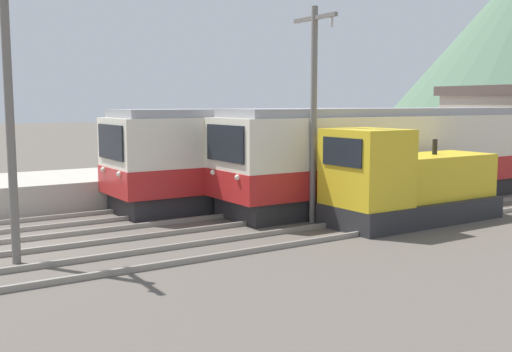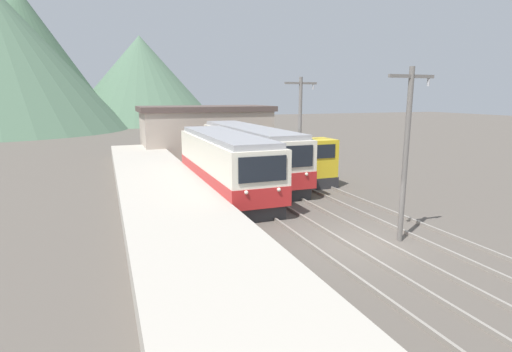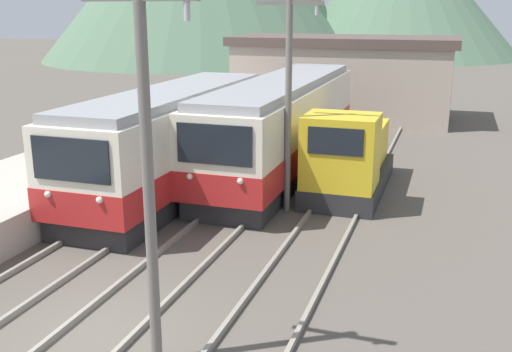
% 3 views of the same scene
% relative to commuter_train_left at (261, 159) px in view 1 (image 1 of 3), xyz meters
% --- Properties ---
extents(ground_plane, '(200.00, 200.00, 0.00)m').
position_rel_commuter_train_left_xyz_m(ground_plane, '(2.60, -9.40, -1.66)').
color(ground_plane, '#564F47').
extents(track_center, '(1.54, 60.00, 0.14)m').
position_rel_commuter_train_left_xyz_m(track_center, '(2.80, -9.40, -1.59)').
color(track_center, gray).
rests_on(track_center, ground).
extents(track_right, '(1.54, 60.00, 0.14)m').
position_rel_commuter_train_left_xyz_m(track_right, '(5.80, -9.40, -1.59)').
color(track_right, gray).
rests_on(track_right, ground).
extents(commuter_train_left, '(2.84, 11.88, 3.55)m').
position_rel_commuter_train_left_xyz_m(commuter_train_left, '(0.00, 0.00, 0.00)').
color(commuter_train_left, '#28282B').
rests_on(commuter_train_left, ground).
extents(commuter_train_center, '(2.84, 14.28, 3.58)m').
position_rel_commuter_train_left_xyz_m(commuter_train_center, '(2.80, 3.90, 0.01)').
color(commuter_train_center, '#28282B').
rests_on(commuter_train_center, ground).
extents(shunting_locomotive, '(2.40, 6.01, 3.00)m').
position_rel_commuter_train_left_xyz_m(shunting_locomotive, '(5.80, 1.66, -0.45)').
color(shunting_locomotive, '#28282B').
rests_on(shunting_locomotive, ground).
extents(catenary_mast_near, '(2.00, 0.20, 6.68)m').
position_rel_commuter_train_left_xyz_m(catenary_mast_near, '(4.31, -9.74, 2.00)').
color(catenary_mast_near, slate).
rests_on(catenary_mast_near, ground).
extents(catenary_mast_mid, '(2.00, 0.20, 6.68)m').
position_rel_commuter_train_left_xyz_m(catenary_mast_mid, '(4.31, -0.88, 2.00)').
color(catenary_mast_mid, slate).
rests_on(catenary_mast_mid, ground).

